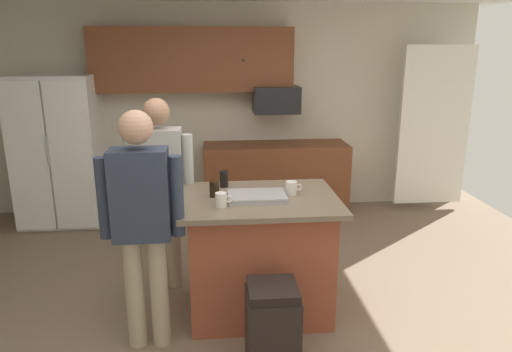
% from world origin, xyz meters
% --- Properties ---
extents(floor, '(7.04, 7.04, 0.00)m').
position_xyz_m(floor, '(0.00, 0.00, 0.00)').
color(floor, '#7F6B56').
rests_on(floor, ground).
extents(back_wall, '(6.40, 0.10, 2.60)m').
position_xyz_m(back_wall, '(0.00, 2.80, 1.30)').
color(back_wall, beige).
rests_on(back_wall, ground).
extents(french_door_window_panel, '(0.90, 0.06, 2.00)m').
position_xyz_m(french_door_window_panel, '(2.60, 2.40, 1.10)').
color(french_door_window_panel, white).
rests_on(french_door_window_panel, ground).
extents(cabinet_run_upper, '(2.40, 0.38, 0.75)m').
position_xyz_m(cabinet_run_upper, '(-0.40, 2.60, 1.93)').
color(cabinet_run_upper, brown).
extents(cabinet_run_lower, '(1.80, 0.63, 0.90)m').
position_xyz_m(cabinet_run_lower, '(0.60, 2.48, 0.45)').
color(cabinet_run_lower, brown).
rests_on(cabinet_run_lower, ground).
extents(refrigerator, '(0.93, 0.76, 1.77)m').
position_xyz_m(refrigerator, '(-2.00, 2.38, 0.89)').
color(refrigerator, white).
rests_on(refrigerator, ground).
extents(microwave_over_range, '(0.56, 0.40, 0.32)m').
position_xyz_m(microwave_over_range, '(0.60, 2.50, 1.45)').
color(microwave_over_range, black).
extents(kitchen_island, '(1.21, 0.92, 0.96)m').
position_xyz_m(kitchen_island, '(0.17, 0.19, 0.49)').
color(kitchen_island, '#9E4C33').
rests_on(kitchen_island, ground).
extents(person_host_foreground, '(0.57, 0.22, 1.68)m').
position_xyz_m(person_host_foreground, '(-0.63, 0.63, 0.97)').
color(person_host_foreground, tan).
rests_on(person_host_foreground, ground).
extents(person_elder_center, '(0.57, 0.22, 1.70)m').
position_xyz_m(person_elder_center, '(-0.67, -0.21, 0.98)').
color(person_elder_center, tan).
rests_on(person_elder_center, ground).
extents(mug_ceramic_white, '(0.13, 0.09, 0.11)m').
position_xyz_m(mug_ceramic_white, '(0.43, 0.23, 1.02)').
color(mug_ceramic_white, white).
rests_on(mug_ceramic_white, kitchen_island).
extents(tumbler_amber, '(0.07, 0.07, 0.14)m').
position_xyz_m(tumbler_amber, '(-0.10, 0.49, 1.03)').
color(tumbler_amber, black).
rests_on(tumbler_amber, kitchen_island).
extents(glass_short_whisky, '(0.08, 0.08, 0.13)m').
position_xyz_m(glass_short_whisky, '(-0.18, 0.23, 1.03)').
color(glass_short_whisky, black).
rests_on(glass_short_whisky, kitchen_island).
extents(mug_blue_stoneware, '(0.13, 0.08, 0.11)m').
position_xyz_m(mug_blue_stoneware, '(-0.13, -0.01, 1.02)').
color(mug_blue_stoneware, white).
rests_on(mug_blue_stoneware, kitchen_island).
extents(serving_tray, '(0.44, 0.30, 0.04)m').
position_xyz_m(serving_tray, '(0.15, 0.14, 0.99)').
color(serving_tray, '#B7B7BC').
rests_on(serving_tray, kitchen_island).
extents(trash_bin, '(0.34, 0.34, 0.61)m').
position_xyz_m(trash_bin, '(0.18, -0.55, 0.30)').
color(trash_bin, black).
rests_on(trash_bin, ground).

